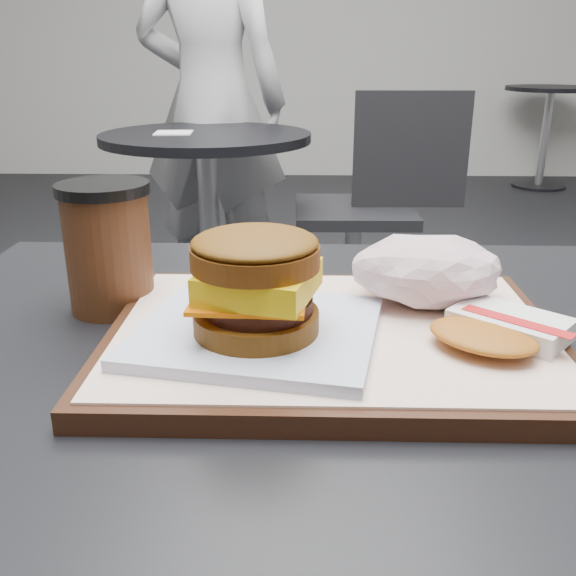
{
  "coord_description": "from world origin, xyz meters",
  "views": [
    {
      "loc": [
        -0.02,
        -0.51,
        1.01
      ],
      "look_at": [
        -0.03,
        -0.04,
        0.83
      ],
      "focal_mm": 40.0,
      "sensor_mm": 36.0,
      "label": 1
    }
  ],
  "objects_px": {
    "hash_brown": "(498,330)",
    "crumpled_wrapper": "(427,270)",
    "customer_table": "(321,513)",
    "serving_tray": "(332,337)",
    "coffee_cup": "(108,246)",
    "breakfast_sandwich": "(257,295)",
    "neighbor_table": "(208,192)",
    "neighbor_chair": "(374,198)",
    "patron": "(211,102)"
  },
  "relations": [
    {
      "from": "coffee_cup",
      "to": "patron",
      "type": "height_order",
      "value": "patron"
    },
    {
      "from": "coffee_cup",
      "to": "neighbor_chair",
      "type": "relative_size",
      "value": 0.14
    },
    {
      "from": "breakfast_sandwich",
      "to": "hash_brown",
      "type": "xyz_separation_m",
      "value": [
        0.19,
        0.0,
        -0.03
      ]
    },
    {
      "from": "customer_table",
      "to": "crumpled_wrapper",
      "type": "distance_m",
      "value": 0.26
    },
    {
      "from": "neighbor_chair",
      "to": "coffee_cup",
      "type": "bearing_deg",
      "value": -104.45
    },
    {
      "from": "hash_brown",
      "to": "crumpled_wrapper",
      "type": "bearing_deg",
      "value": 116.16
    },
    {
      "from": "hash_brown",
      "to": "neighbor_chair",
      "type": "xyz_separation_m",
      "value": [
        0.09,
        1.8,
        -0.29
      ]
    },
    {
      "from": "neighbor_chair",
      "to": "neighbor_table",
      "type": "bearing_deg",
      "value": -169.41
    },
    {
      "from": "crumpled_wrapper",
      "to": "neighbor_chair",
      "type": "relative_size",
      "value": 0.16
    },
    {
      "from": "neighbor_chair",
      "to": "serving_tray",
      "type": "bearing_deg",
      "value": -97.14
    },
    {
      "from": "customer_table",
      "to": "breakfast_sandwich",
      "type": "relative_size",
      "value": 3.67
    },
    {
      "from": "serving_tray",
      "to": "crumpled_wrapper",
      "type": "relative_size",
      "value": 2.76
    },
    {
      "from": "customer_table",
      "to": "serving_tray",
      "type": "xyz_separation_m",
      "value": [
        0.01,
        -0.01,
        0.2
      ]
    },
    {
      "from": "neighbor_table",
      "to": "neighbor_chair",
      "type": "relative_size",
      "value": 0.85
    },
    {
      "from": "neighbor_chair",
      "to": "patron",
      "type": "relative_size",
      "value": 0.54
    },
    {
      "from": "serving_tray",
      "to": "breakfast_sandwich",
      "type": "bearing_deg",
      "value": -154.66
    },
    {
      "from": "patron",
      "to": "hash_brown",
      "type": "bearing_deg",
      "value": 115.29
    },
    {
      "from": "breakfast_sandwich",
      "to": "neighbor_chair",
      "type": "distance_m",
      "value": 1.85
    },
    {
      "from": "coffee_cup",
      "to": "crumpled_wrapper",
      "type": "bearing_deg",
      "value": -4.48
    },
    {
      "from": "coffee_cup",
      "to": "serving_tray",
      "type": "bearing_deg",
      "value": -21.73
    },
    {
      "from": "serving_tray",
      "to": "neighbor_chair",
      "type": "xyz_separation_m",
      "value": [
        0.22,
        1.77,
        -0.27
      ]
    },
    {
      "from": "customer_table",
      "to": "patron",
      "type": "relative_size",
      "value": 0.49
    },
    {
      "from": "neighbor_table",
      "to": "crumpled_wrapper",
      "type": "bearing_deg",
      "value": -74.49
    },
    {
      "from": "hash_brown",
      "to": "coffee_cup",
      "type": "bearing_deg",
      "value": 162.14
    },
    {
      "from": "serving_tray",
      "to": "coffee_cup",
      "type": "distance_m",
      "value": 0.24
    },
    {
      "from": "neighbor_table",
      "to": "breakfast_sandwich",
      "type": "bearing_deg",
      "value": -80.14
    },
    {
      "from": "hash_brown",
      "to": "crumpled_wrapper",
      "type": "relative_size",
      "value": 0.98
    },
    {
      "from": "hash_brown",
      "to": "coffee_cup",
      "type": "distance_m",
      "value": 0.36
    },
    {
      "from": "serving_tray",
      "to": "patron",
      "type": "bearing_deg",
      "value": 100.7
    },
    {
      "from": "serving_tray",
      "to": "patron",
      "type": "height_order",
      "value": "patron"
    },
    {
      "from": "breakfast_sandwich",
      "to": "crumpled_wrapper",
      "type": "bearing_deg",
      "value": 31.02
    },
    {
      "from": "breakfast_sandwich",
      "to": "customer_table",
      "type": "bearing_deg",
      "value": 36.66
    },
    {
      "from": "crumpled_wrapper",
      "to": "neighbor_table",
      "type": "height_order",
      "value": "crumpled_wrapper"
    },
    {
      "from": "customer_table",
      "to": "neighbor_table",
      "type": "distance_m",
      "value": 1.69
    },
    {
      "from": "coffee_cup",
      "to": "neighbor_table",
      "type": "xyz_separation_m",
      "value": [
        -0.14,
        1.58,
        -0.28
      ]
    },
    {
      "from": "breakfast_sandwich",
      "to": "neighbor_table",
      "type": "relative_size",
      "value": 0.29
    },
    {
      "from": "serving_tray",
      "to": "coffee_cup",
      "type": "relative_size",
      "value": 3.04
    },
    {
      "from": "crumpled_wrapper",
      "to": "coffee_cup",
      "type": "relative_size",
      "value": 1.1
    },
    {
      "from": "patron",
      "to": "coffee_cup",
      "type": "bearing_deg",
      "value": 106.45
    },
    {
      "from": "neighbor_table",
      "to": "patron",
      "type": "relative_size",
      "value": 0.46
    },
    {
      "from": "breakfast_sandwich",
      "to": "neighbor_chair",
      "type": "height_order",
      "value": "breakfast_sandwich"
    },
    {
      "from": "customer_table",
      "to": "hash_brown",
      "type": "relative_size",
      "value": 5.93
    },
    {
      "from": "customer_table",
      "to": "neighbor_table",
      "type": "xyz_separation_m",
      "value": [
        -0.35,
        1.65,
        -0.03
      ]
    },
    {
      "from": "customer_table",
      "to": "hash_brown",
      "type": "xyz_separation_m",
      "value": [
        0.14,
        -0.04,
        0.22
      ]
    },
    {
      "from": "crumpled_wrapper",
      "to": "neighbor_table",
      "type": "relative_size",
      "value": 0.18
    },
    {
      "from": "crumpled_wrapper",
      "to": "customer_table",
      "type": "bearing_deg",
      "value": -152.69
    },
    {
      "from": "crumpled_wrapper",
      "to": "neighbor_chair",
      "type": "height_order",
      "value": "neighbor_chair"
    },
    {
      "from": "neighbor_table",
      "to": "neighbor_chair",
      "type": "bearing_deg",
      "value": 10.59
    },
    {
      "from": "serving_tray",
      "to": "coffee_cup",
      "type": "xyz_separation_m",
      "value": [
        -0.21,
        0.08,
        0.05
      ]
    },
    {
      "from": "hash_brown",
      "to": "customer_table",
      "type": "bearing_deg",
      "value": 164.31
    }
  ]
}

